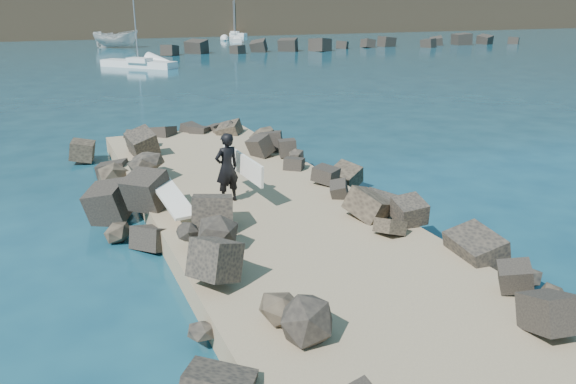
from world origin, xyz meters
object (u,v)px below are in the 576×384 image
object	(u,v)px
surfboard_resting	(171,200)
surfer_with_board	(229,167)
sailboat_d	(235,40)
boat_imported	(116,39)

from	to	relation	value
surfboard_resting	surfer_with_board	distance (m)	1.90
surfboard_resting	sailboat_d	distance (m)	79.01
surfer_with_board	boat_imported	bearing A→B (deg)	85.01
surfboard_resting	boat_imported	size ratio (longest dim) A/B	0.38
boat_imported	surfer_with_board	size ratio (longest dim) A/B	2.56
surfer_with_board	sailboat_d	world-z (taller)	sailboat_d
surfboard_resting	sailboat_d	bearing A→B (deg)	63.30
surfer_with_board	sailboat_d	size ratio (longest dim) A/B	0.31
boat_imported	sailboat_d	xyz separation A→B (m)	(19.11, 5.23, -0.85)
surfboard_resting	boat_imported	world-z (taller)	boat_imported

